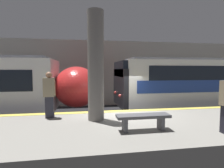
# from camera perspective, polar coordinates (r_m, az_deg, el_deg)

# --- Properties ---
(ground_plane) EXTENTS (120.00, 120.00, 0.00)m
(ground_plane) POSITION_cam_1_polar(r_m,az_deg,el_deg) (7.77, 3.48, -16.49)
(ground_plane) COLOR black
(platform) EXTENTS (40.00, 3.74, 1.11)m
(platform) POSITION_cam_1_polar(r_m,az_deg,el_deg) (5.89, 7.71, -17.80)
(platform) COLOR gray
(platform) RESTS_ON ground
(station_rear_barrier) EXTENTS (50.00, 0.15, 5.11)m
(station_rear_barrier) POSITION_cam_1_polar(r_m,az_deg,el_deg) (13.93, -2.60, 3.54)
(station_rear_barrier) COLOR #9E998E
(station_rear_barrier) RESTS_ON ground
(support_pillar_near) EXTENTS (0.54, 0.54, 3.63)m
(support_pillar_near) POSITION_cam_1_polar(r_m,az_deg,el_deg) (5.87, -5.32, 5.80)
(support_pillar_near) COLOR slate
(support_pillar_near) RESTS_ON platform
(person_walking) EXTENTS (0.38, 0.24, 1.63)m
(person_walking) POSITION_cam_1_polar(r_m,az_deg,el_deg) (6.53, -19.78, -3.02)
(person_walking) COLOR #2D2D38
(person_walking) RESTS_ON platform
(platform_bench) EXTENTS (1.50, 0.40, 0.45)m
(platform_bench) POSITION_cam_1_polar(r_m,az_deg,el_deg) (5.03, 10.14, -11.04)
(platform_bench) COLOR #4C4C51
(platform_bench) RESTS_ON platform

